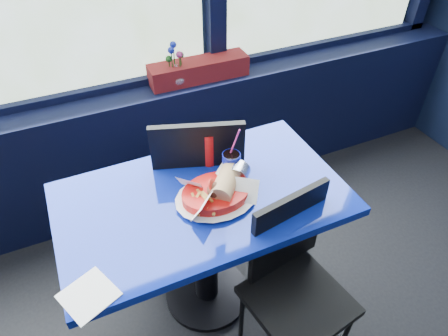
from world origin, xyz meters
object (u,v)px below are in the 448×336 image
chair_near_back (184,182)px  flower_vase (176,73)px  planter_box (199,70)px  near_table (204,225)px  ketchup_bottle (209,147)px  food_basket (218,192)px  soda_cup (231,165)px  chair_near_front (293,275)px

chair_near_back → flower_vase: flower_vase is taller
planter_box → flower_vase: 0.14m
near_table → ketchup_bottle: ketchup_bottle is taller
chair_near_back → food_basket: 0.42m
planter_box → food_basket: size_ratio=1.51×
food_basket → soda_cup: (0.11, 0.10, 0.03)m
planter_box → food_basket: bearing=-106.1°
chair_near_front → food_basket: (-0.21, 0.31, 0.30)m
near_table → chair_near_back: 0.31m
soda_cup → near_table: bearing=-159.7°
chair_near_front → food_basket: size_ratio=2.23×
ketchup_bottle → soda_cup: bearing=-67.4°
near_table → planter_box: size_ratio=2.07×
near_table → planter_box: (0.33, 0.86, 0.29)m
near_table → food_basket: 0.23m
flower_vase → chair_near_back: bearing=-107.5°
chair_near_back → flower_vase: size_ratio=3.85×
near_table → chair_near_front: bearing=-53.5°
chair_near_front → flower_vase: flower_vase is taller
soda_cup → flower_vase: bearing=87.9°
flower_vase → ketchup_bottle: flower_vase is taller
food_basket → ketchup_bottle: bearing=52.1°
near_table → chair_near_back: size_ratio=1.24×
chair_near_front → soda_cup: size_ratio=3.20×
near_table → soda_cup: 0.30m
ketchup_bottle → chair_near_front: bearing=-74.3°
flower_vase → food_basket: bearing=-98.8°
ketchup_bottle → near_table: bearing=-120.8°
chair_near_front → soda_cup: bearing=94.4°
flower_vase → chair_near_front: bearing=-86.6°
planter_box → food_basket: 0.95m
food_basket → ketchup_bottle: size_ratio=1.76×
near_table → ketchup_bottle: bearing=59.2°
soda_cup → chair_near_front: bearing=-76.5°
near_table → chair_near_front: 0.45m
near_table → chair_near_back: (0.02, 0.31, -0.01)m
chair_near_back → planter_box: 0.70m
flower_vase → near_table: bearing=-102.7°
chair_near_front → ketchup_bottle: bearing=96.6°
planter_box → ketchup_bottle: (-0.22, -0.68, -0.01)m
food_basket → near_table: bearing=117.7°
ketchup_bottle → flower_vase: bearing=83.1°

